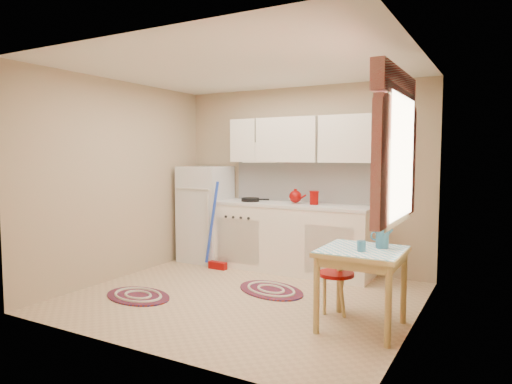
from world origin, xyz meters
TOP-DOWN VIEW (x-y plane):
  - room_shell at (0.16, 0.24)m, footprint 3.64×3.60m
  - fridge at (-1.38, 1.25)m, footprint 0.65×0.60m
  - broom at (-0.94, 0.90)m, footprint 0.28×0.12m
  - base_cabinets at (-0.05, 1.30)m, footprint 2.25×0.60m
  - countertop at (-0.05, 1.30)m, footprint 2.27×0.62m
  - frying_pan at (-0.62, 1.25)m, footprint 0.33×0.33m
  - red_kettle at (0.04, 1.30)m, footprint 0.21×0.20m
  - red_canister at (0.31, 1.30)m, footprint 0.14×0.14m
  - table at (1.40, -0.26)m, footprint 0.72×0.72m
  - stool at (1.08, -0.02)m, footprint 0.39×0.39m
  - coffee_pot at (1.54, -0.14)m, footprint 0.18×0.17m
  - mug at (1.42, -0.36)m, footprint 0.08×0.08m
  - rug_center at (0.17, 0.35)m, footprint 1.06×0.90m
  - rug_left at (-1.02, -0.56)m, footprint 0.93×0.71m

SIDE VIEW (x-z plane):
  - rug_center at x=0.17m, z-range 0.00..0.02m
  - rug_left at x=-1.02m, z-range 0.00..0.02m
  - stool at x=1.08m, z-range 0.00..0.42m
  - table at x=1.40m, z-range 0.00..0.72m
  - base_cabinets at x=-0.05m, z-range 0.00..0.88m
  - broom at x=-0.94m, z-range 0.00..1.20m
  - fridge at x=-1.38m, z-range 0.00..1.40m
  - mug at x=1.42m, z-range 0.72..0.82m
  - coffee_pot at x=1.54m, z-range 0.72..1.01m
  - countertop at x=-0.05m, z-range 0.88..0.92m
  - frying_pan at x=-0.62m, z-range 0.92..0.97m
  - red_canister at x=0.31m, z-range 0.92..1.08m
  - red_kettle at x=0.04m, z-range 0.92..1.11m
  - room_shell at x=0.16m, z-range 0.34..2.86m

